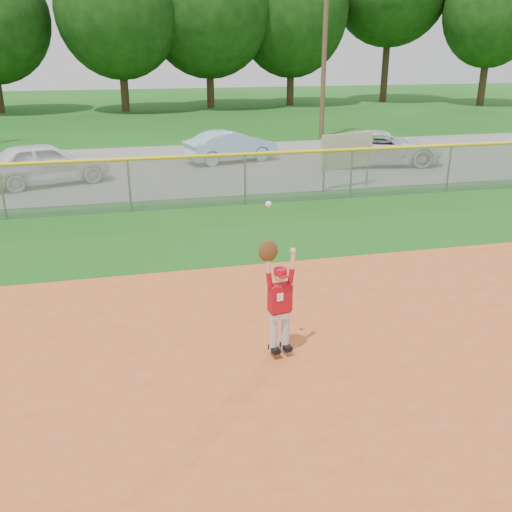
{
  "coord_description": "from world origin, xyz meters",
  "views": [
    {
      "loc": [
        -0.2,
        -6.09,
        4.44
      ],
      "look_at": [
        1.91,
        2.71,
        1.1
      ],
      "focal_mm": 40.0,
      "sensor_mm": 36.0,
      "label": 1
    }
  ],
  "objects_px": {
    "car_blue": "(231,146)",
    "car_white_b": "(382,148)",
    "sponsor_sign": "(347,152)",
    "car_white_a": "(45,163)",
    "ballplayer": "(278,296)"
  },
  "relations": [
    {
      "from": "car_blue",
      "to": "car_white_b",
      "type": "distance_m",
      "value": 5.97
    },
    {
      "from": "car_blue",
      "to": "sponsor_sign",
      "type": "bearing_deg",
      "value": -167.78
    },
    {
      "from": "sponsor_sign",
      "to": "ballplayer",
      "type": "distance_m",
      "value": 11.2
    },
    {
      "from": "car_blue",
      "to": "car_white_a",
      "type": "bearing_deg",
      "value": 94.69
    },
    {
      "from": "car_blue",
      "to": "car_white_b",
      "type": "height_order",
      "value": "car_white_b"
    },
    {
      "from": "car_white_a",
      "to": "sponsor_sign",
      "type": "height_order",
      "value": "sponsor_sign"
    },
    {
      "from": "car_blue",
      "to": "sponsor_sign",
      "type": "distance_m",
      "value": 6.06
    },
    {
      "from": "car_white_b",
      "to": "ballplayer",
      "type": "xyz_separation_m",
      "value": [
        -7.98,
        -13.42,
        0.34
      ]
    },
    {
      "from": "car_white_b",
      "to": "sponsor_sign",
      "type": "xyz_separation_m",
      "value": [
        -2.88,
        -3.45,
        0.52
      ]
    },
    {
      "from": "car_white_a",
      "to": "car_blue",
      "type": "height_order",
      "value": "car_white_a"
    },
    {
      "from": "car_blue",
      "to": "car_white_b",
      "type": "bearing_deg",
      "value": -123.82
    },
    {
      "from": "car_white_b",
      "to": "sponsor_sign",
      "type": "relative_size",
      "value": 2.37
    },
    {
      "from": "sponsor_sign",
      "to": "ballplayer",
      "type": "height_order",
      "value": "ballplayer"
    },
    {
      "from": "sponsor_sign",
      "to": "ballplayer",
      "type": "bearing_deg",
      "value": -117.1
    },
    {
      "from": "car_white_a",
      "to": "car_white_b",
      "type": "bearing_deg",
      "value": -105.86
    }
  ]
}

